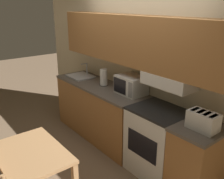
{
  "coord_description": "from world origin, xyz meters",
  "views": [
    {
      "loc": [
        2.62,
        -2.59,
        2.24
      ],
      "look_at": [
        0.05,
        -0.55,
        1.09
      ],
      "focal_mm": 40.0,
      "sensor_mm": 36.0,
      "label": 1
    }
  ],
  "objects": [
    {
      "name": "wall_back",
      "position": [
        0.02,
        -0.07,
        1.5
      ],
      "size": [
        5.49,
        0.38,
        2.55
      ],
      "color": "beige",
      "rests_on": "ground_plane"
    },
    {
      "name": "toaster",
      "position": [
        1.34,
        -0.33,
        1.04
      ],
      "size": [
        0.33,
        0.2,
        0.2
      ],
      "color": "white",
      "rests_on": "lower_counter_right_stub"
    },
    {
      "name": "ground_plane",
      "position": [
        0.0,
        0.0,
        0.0
      ],
      "size": [
        16.0,
        16.0,
        0.0
      ],
      "primitive_type": "plane",
      "color": "#7F664C"
    },
    {
      "name": "dining_table",
      "position": [
        0.28,
        -1.85,
        0.61
      ],
      "size": [
        0.92,
        0.66,
        0.73
      ],
      "color": "tan",
      "rests_on": "ground_plane"
    },
    {
      "name": "sink_basin",
      "position": [
        -1.2,
        -0.3,
        0.96
      ],
      "size": [
        0.46,
        0.39,
        0.24
      ],
      "color": "#B7BABF",
      "rests_on": "lower_counter_main"
    },
    {
      "name": "microwave",
      "position": [
        0.04,
        -0.18,
        1.08
      ],
      "size": [
        0.43,
        0.34,
        0.28
      ],
      "color": "white",
      "rests_on": "lower_counter_main"
    },
    {
      "name": "paper_towel_roll",
      "position": [
        -0.54,
        -0.26,
        1.08
      ],
      "size": [
        0.14,
        0.14,
        0.27
      ],
      "color": "black",
      "rests_on": "lower_counter_main"
    },
    {
      "name": "lower_counter_right_stub",
      "position": [
        1.31,
        -0.3,
        0.47
      ],
      "size": [
        0.49,
        0.63,
        0.94
      ],
      "color": "#A36B38",
      "rests_on": "ground_plane"
    },
    {
      "name": "lower_counter_main",
      "position": [
        -0.61,
        -0.3,
        0.47
      ],
      "size": [
        1.9,
        0.63,
        0.94
      ],
      "color": "#A36B38",
      "rests_on": "ground_plane"
    },
    {
      "name": "stove_range",
      "position": [
        0.71,
        -0.3,
        0.47
      ],
      "size": [
        0.72,
        0.6,
        0.94
      ],
      "color": "white",
      "rests_on": "ground_plane"
    }
  ]
}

